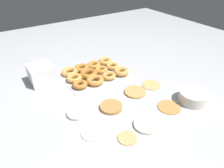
# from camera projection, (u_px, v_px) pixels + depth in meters

# --- Properties ---
(ground_plane) EXTENTS (3.00, 3.00, 0.00)m
(ground_plane) POSITION_uv_depth(u_px,v_px,m) (120.00, 97.00, 1.07)
(ground_plane) COLOR #B2B5BA
(pancake_0) EXTENTS (0.12, 0.12, 0.01)m
(pancake_0) POSITION_uv_depth(u_px,v_px,m) (147.00, 125.00, 0.89)
(pancake_0) COLOR silver
(pancake_0) RESTS_ON ground_plane
(pancake_1) EXTENTS (0.12, 0.12, 0.01)m
(pancake_1) POSITION_uv_depth(u_px,v_px,m) (135.00, 92.00, 1.10)
(pancake_1) COLOR tan
(pancake_1) RESTS_ON ground_plane
(pancake_2) EXTENTS (0.11, 0.11, 0.01)m
(pancake_2) POSITION_uv_depth(u_px,v_px,m) (169.00, 107.00, 1.00)
(pancake_2) COLOR #B27F42
(pancake_2) RESTS_ON ground_plane
(pancake_3) EXTENTS (0.11, 0.11, 0.02)m
(pancake_3) POSITION_uv_depth(u_px,v_px,m) (111.00, 107.00, 0.99)
(pancake_3) COLOR #B27F42
(pancake_3) RESTS_ON ground_plane
(pancake_4) EXTENTS (0.11, 0.11, 0.01)m
(pancake_4) POSITION_uv_depth(u_px,v_px,m) (93.00, 131.00, 0.86)
(pancake_4) COLOR silver
(pancake_4) RESTS_ON ground_plane
(pancake_5) EXTENTS (0.10, 0.10, 0.01)m
(pancake_5) POSITION_uv_depth(u_px,v_px,m) (78.00, 113.00, 0.96)
(pancake_5) COLOR beige
(pancake_5) RESTS_ON ground_plane
(pancake_6) EXTENTS (0.08, 0.08, 0.01)m
(pancake_6) POSITION_uv_depth(u_px,v_px,m) (127.00, 138.00, 0.83)
(pancake_6) COLOR tan
(pancake_6) RESTS_ON ground_plane
(pancake_7) EXTENTS (0.11, 0.11, 0.01)m
(pancake_7) POSITION_uv_depth(u_px,v_px,m) (151.00, 85.00, 1.17)
(pancake_7) COLOR tan
(pancake_7) RESTS_ON ground_plane
(donut_tray) EXTENTS (0.39, 0.29, 0.04)m
(donut_tray) POSITION_uv_depth(u_px,v_px,m) (94.00, 72.00, 1.26)
(donut_tray) COLOR silver
(donut_tray) RESTS_ON ground_plane
(batter_bowl) EXTENTS (0.15, 0.15, 0.06)m
(batter_bowl) POSITION_uv_depth(u_px,v_px,m) (193.00, 97.00, 1.03)
(batter_bowl) COLOR silver
(batter_bowl) RESTS_ON ground_plane
(container_stack) EXTENTS (0.14, 0.13, 0.11)m
(container_stack) POSITION_uv_depth(u_px,v_px,m) (41.00, 74.00, 1.17)
(container_stack) COLOR white
(container_stack) RESTS_ON ground_plane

